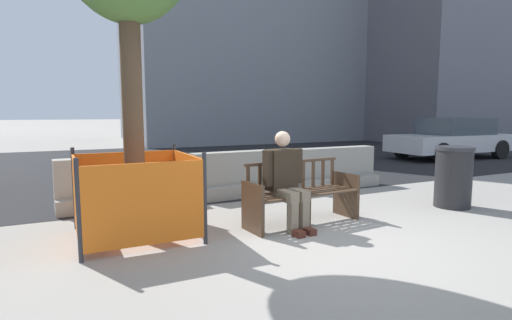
{
  "coord_description": "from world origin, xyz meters",
  "views": [
    {
      "loc": [
        -2.92,
        -3.65,
        1.56
      ],
      "look_at": [
        0.09,
        2.5,
        0.75
      ],
      "focal_mm": 28.0,
      "sensor_mm": 36.0,
      "label": 1
    }
  ],
  "objects_px": {
    "street_bench": "(302,196)",
    "jersey_barrier_left": "(121,186)",
    "construction_fence": "(136,193)",
    "trash_bin": "(453,177)",
    "jersey_barrier_centre": "(242,177)",
    "jersey_barrier_right": "(332,171)",
    "car_sedan_mid": "(452,138)",
    "seated_person": "(286,178)"
  },
  "relations": [
    {
      "from": "street_bench",
      "to": "jersey_barrier_centre",
      "type": "height_order",
      "value": "street_bench"
    },
    {
      "from": "jersey_barrier_centre",
      "to": "car_sedan_mid",
      "type": "distance_m",
      "value": 9.4
    },
    {
      "from": "jersey_barrier_centre",
      "to": "construction_fence",
      "type": "bearing_deg",
      "value": -142.26
    },
    {
      "from": "seated_person",
      "to": "jersey_barrier_left",
      "type": "distance_m",
      "value": 2.96
    },
    {
      "from": "street_bench",
      "to": "trash_bin",
      "type": "bearing_deg",
      "value": -5.06
    },
    {
      "from": "construction_fence",
      "to": "jersey_barrier_left",
      "type": "bearing_deg",
      "value": 88.57
    },
    {
      "from": "car_sedan_mid",
      "to": "trash_bin",
      "type": "distance_m",
      "value": 8.01
    },
    {
      "from": "jersey_barrier_right",
      "to": "trash_bin",
      "type": "distance_m",
      "value": 2.45
    },
    {
      "from": "car_sedan_mid",
      "to": "trash_bin",
      "type": "bearing_deg",
      "value": -141.94
    },
    {
      "from": "trash_bin",
      "to": "seated_person",
      "type": "bearing_deg",
      "value": 177.0
    },
    {
      "from": "construction_fence",
      "to": "street_bench",
      "type": "bearing_deg",
      "value": -11.15
    },
    {
      "from": "seated_person",
      "to": "construction_fence",
      "type": "relative_size",
      "value": 0.93
    },
    {
      "from": "car_sedan_mid",
      "to": "trash_bin",
      "type": "height_order",
      "value": "car_sedan_mid"
    },
    {
      "from": "jersey_barrier_centre",
      "to": "construction_fence",
      "type": "height_order",
      "value": "construction_fence"
    },
    {
      "from": "street_bench",
      "to": "jersey_barrier_right",
      "type": "xyz_separation_m",
      "value": [
        2.1,
        2.09,
        -0.06
      ]
    },
    {
      "from": "car_sedan_mid",
      "to": "jersey_barrier_centre",
      "type": "bearing_deg",
      "value": -164.51
    },
    {
      "from": "construction_fence",
      "to": "trash_bin",
      "type": "bearing_deg",
      "value": -7.76
    },
    {
      "from": "seated_person",
      "to": "car_sedan_mid",
      "type": "relative_size",
      "value": 0.29
    },
    {
      "from": "jersey_barrier_centre",
      "to": "construction_fence",
      "type": "distance_m",
      "value": 2.86
    },
    {
      "from": "construction_fence",
      "to": "car_sedan_mid",
      "type": "height_order",
      "value": "car_sedan_mid"
    },
    {
      "from": "street_bench",
      "to": "jersey_barrier_right",
      "type": "distance_m",
      "value": 2.96
    },
    {
      "from": "jersey_barrier_centre",
      "to": "car_sedan_mid",
      "type": "relative_size",
      "value": 0.45
    },
    {
      "from": "seated_person",
      "to": "construction_fence",
      "type": "height_order",
      "value": "seated_person"
    },
    {
      "from": "car_sedan_mid",
      "to": "jersey_barrier_left",
      "type": "bearing_deg",
      "value": -167.58
    },
    {
      "from": "jersey_barrier_left",
      "to": "jersey_barrier_right",
      "type": "relative_size",
      "value": 1.01
    },
    {
      "from": "jersey_barrier_right",
      "to": "trash_bin",
      "type": "height_order",
      "value": "trash_bin"
    },
    {
      "from": "street_bench",
      "to": "construction_fence",
      "type": "xyz_separation_m",
      "value": [
        -2.2,
        0.43,
        0.16
      ]
    },
    {
      "from": "seated_person",
      "to": "car_sedan_mid",
      "type": "xyz_separation_m",
      "value": [
        9.42,
        4.77,
        0.0
      ]
    },
    {
      "from": "street_bench",
      "to": "car_sedan_mid",
      "type": "xyz_separation_m",
      "value": [
        9.11,
        4.69,
        0.3
      ]
    },
    {
      "from": "jersey_barrier_centre",
      "to": "car_sedan_mid",
      "type": "xyz_separation_m",
      "value": [
        9.05,
        2.51,
        0.35
      ]
    },
    {
      "from": "street_bench",
      "to": "car_sedan_mid",
      "type": "relative_size",
      "value": 0.38
    },
    {
      "from": "construction_fence",
      "to": "trash_bin",
      "type": "distance_m",
      "value": 5.05
    },
    {
      "from": "street_bench",
      "to": "jersey_barrier_right",
      "type": "relative_size",
      "value": 0.86
    },
    {
      "from": "seated_person",
      "to": "trash_bin",
      "type": "xyz_separation_m",
      "value": [
        3.12,
        -0.16,
        -0.18
      ]
    },
    {
      "from": "jersey_barrier_centre",
      "to": "jersey_barrier_right",
      "type": "height_order",
      "value": "same"
    },
    {
      "from": "jersey_barrier_centre",
      "to": "jersey_barrier_right",
      "type": "xyz_separation_m",
      "value": [
        2.04,
        -0.09,
        0.0
      ]
    },
    {
      "from": "street_bench",
      "to": "jersey_barrier_left",
      "type": "distance_m",
      "value": 3.08
    },
    {
      "from": "street_bench",
      "to": "seated_person",
      "type": "bearing_deg",
      "value": -164.89
    },
    {
      "from": "jersey_barrier_right",
      "to": "car_sedan_mid",
      "type": "xyz_separation_m",
      "value": [
        7.01,
        2.6,
        0.35
      ]
    },
    {
      "from": "jersey_barrier_right",
      "to": "construction_fence",
      "type": "distance_m",
      "value": 4.61
    },
    {
      "from": "trash_bin",
      "to": "car_sedan_mid",
      "type": "bearing_deg",
      "value": 38.06
    },
    {
      "from": "jersey_barrier_left",
      "to": "car_sedan_mid",
      "type": "xyz_separation_m",
      "value": [
        11.26,
        2.48,
        0.35
      ]
    }
  ]
}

